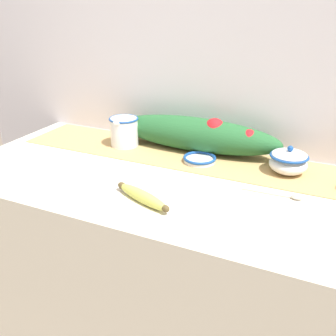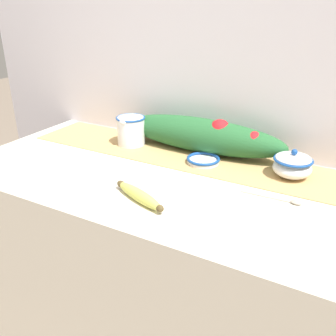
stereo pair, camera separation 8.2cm
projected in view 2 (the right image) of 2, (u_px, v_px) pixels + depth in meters
countertop at (168, 284)px, 1.41m from camera, size 1.44×0.67×0.90m
back_wall at (214, 67)px, 1.39m from camera, size 2.24×0.04×2.40m
table_runner at (193, 157)px, 1.38m from camera, size 1.33×0.26×0.00m
cream_pitcher at (131, 130)px, 1.48m from camera, size 0.11×0.13×0.12m
sugar_bowl at (292, 165)px, 1.21m from camera, size 0.13×0.13×0.10m
small_dish at (203, 160)px, 1.32m from camera, size 0.12×0.12×0.02m
banana at (139, 195)px, 1.07m from camera, size 0.21×0.11×0.04m
spoon at (290, 201)px, 1.07m from camera, size 0.18×0.02×0.01m
poinsettia_garland at (202, 135)px, 1.40m from camera, size 0.65×0.14×0.14m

